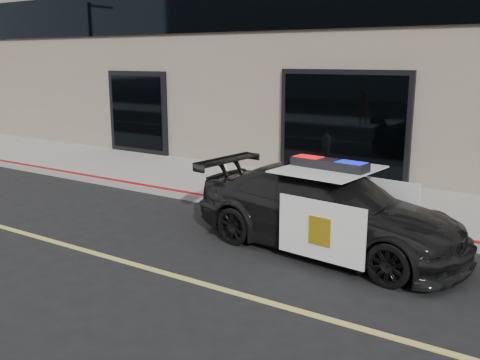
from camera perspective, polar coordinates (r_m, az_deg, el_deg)
The scene contains 4 objects.
ground at distance 7.68m, azimuth -3.06°, elevation -11.27°, with size 120.00×120.00×0.00m, color black.
sidewalk_n at distance 12.05m, azimuth 11.88°, elevation -2.15°, with size 60.00×3.50×0.15m, color gray.
police_car at distance 9.00m, azimuth 9.31°, elevation -3.11°, with size 2.87×5.08×1.54m.
fire_hydrant at distance 12.12m, azimuth -1.81°, elevation 0.19°, with size 0.32×0.44×0.71m.
Camera 1 is at (4.18, -5.63, 3.14)m, focal length 40.00 mm.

